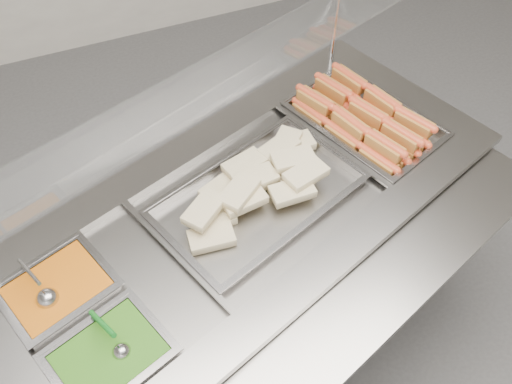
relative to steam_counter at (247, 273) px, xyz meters
name	(u,v)px	position (x,y,z in m)	size (l,w,h in m)	color
steam_counter	(247,273)	(0.00, 0.00, 0.00)	(1.81, 1.25, 0.79)	slate
tray_rail	(356,310)	(0.15, -0.42, 0.35)	(1.57, 0.83, 0.05)	gray
sneeze_guard	(197,91)	(-0.07, 0.18, 0.72)	(1.46, 0.74, 0.39)	silver
pan_hotdogs	(363,127)	(0.52, 0.19, 0.36)	(0.45, 0.56, 0.09)	gray
pan_wraps	(258,199)	(0.05, 0.02, 0.37)	(0.68, 0.54, 0.06)	gray
pan_beans	(60,294)	(-0.58, -0.07, 0.36)	(0.32, 0.29, 0.09)	gray
pan_peas	(112,360)	(-0.49, -0.31, 0.36)	(0.32, 0.29, 0.09)	gray
hotdogs_in_buns	(362,119)	(0.50, 0.18, 0.41)	(0.37, 0.50, 0.10)	#A16A21
tortilla_wraps	(261,178)	(0.08, 0.06, 0.41)	(0.52, 0.36, 0.09)	beige
ladle	(47,297)	(-0.61, -0.10, 0.40)	(0.09, 0.17, 0.12)	#A5A5AA
serving_spoon	(118,347)	(-0.46, -0.31, 0.41)	(0.08, 0.16, 0.11)	#A5A5AA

